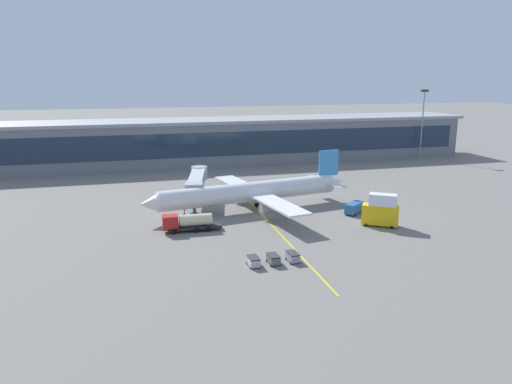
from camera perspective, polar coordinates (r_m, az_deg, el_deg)
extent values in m
plane|color=slate|center=(99.48, 0.91, -2.89)|extent=(700.00, 700.00, 0.00)
cube|color=yellow|center=(101.32, 0.61, -2.58)|extent=(1.69, 79.99, 0.01)
cube|color=slate|center=(159.23, -10.91, 5.57)|extent=(205.09, 19.82, 13.29)
cube|color=#1E2D42|center=(149.29, -10.62, 5.32)|extent=(198.94, 0.16, 7.44)
cube|color=#99999E|center=(158.41, -11.03, 8.13)|extent=(209.19, 20.22, 1.00)
cylinder|color=white|center=(102.75, -0.72, -0.06)|extent=(40.48, 11.04, 3.90)
cylinder|color=silver|center=(102.67, -0.72, 0.13)|extent=(39.65, 10.74, 3.75)
cone|color=white|center=(96.05, -12.51, -1.37)|extent=(4.50, 4.34, 3.71)
cone|color=white|center=(113.26, 9.34, 1.25)|extent=(5.20, 4.10, 3.32)
cube|color=#388CD1|center=(111.24, 8.55, 3.41)|extent=(5.06, 1.26, 5.85)
cube|color=white|center=(108.66, 9.39, 0.83)|extent=(3.08, 6.50, 0.24)
cube|color=white|center=(114.99, 7.19, 1.61)|extent=(3.08, 6.50, 0.24)
cube|color=white|center=(94.41, 2.75, -1.50)|extent=(7.75, 17.56, 0.40)
cube|color=white|center=(112.71, -2.25, 1.00)|extent=(7.75, 17.56, 0.40)
cylinder|color=#939399|center=(96.94, 1.37, -1.92)|extent=(3.34, 2.65, 2.15)
cylinder|color=#939399|center=(109.90, -2.09, -0.06)|extent=(3.34, 2.65, 2.15)
cylinder|color=black|center=(98.68, -8.43, -2.88)|extent=(1.06, 0.57, 1.00)
cylinder|color=slate|center=(98.40, -8.45, -2.31)|extent=(0.20, 0.20, 2.01)
cylinder|color=black|center=(103.10, 0.92, -2.01)|extent=(1.06, 0.57, 1.00)
cylinder|color=slate|center=(102.84, 0.92, -1.47)|extent=(0.20, 0.20, 2.01)
cylinder|color=black|center=(106.15, 0.08, -1.55)|extent=(1.06, 0.57, 1.00)
cylinder|color=slate|center=(105.89, 0.08, -1.02)|extent=(0.20, 0.20, 2.01)
cube|color=#B2B7BC|center=(108.93, -6.99, 1.32)|extent=(6.75, 18.33, 2.80)
cube|color=#2D84C6|center=(108.92, -6.97, 1.33)|extent=(6.26, 15.52, 1.54)
cube|color=#9EA3A8|center=(100.12, -7.34, 0.22)|extent=(4.19, 3.89, 2.94)
cylinder|color=#4C4C51|center=(100.94, -7.28, -1.62)|extent=(0.70, 0.70, 3.86)
cube|color=#262628|center=(101.42, -7.25, -2.59)|extent=(2.14, 2.14, 0.30)
cylinder|color=gray|center=(117.77, -6.70, 2.26)|extent=(3.90, 3.90, 3.08)
cylinder|color=gray|center=(118.46, -6.66, 0.68)|extent=(1.80, 1.80, 3.86)
cube|color=#232326|center=(91.01, -7.27, -4.10)|extent=(10.06, 2.75, 0.50)
cube|color=#B21E19|center=(90.30, -10.07, -3.51)|extent=(2.86, 2.57, 2.50)
cube|color=black|center=(90.09, -10.89, -3.26)|extent=(0.22, 2.30, 1.12)
cylinder|color=beige|center=(90.64, -7.12, -3.27)|extent=(6.05, 2.35, 2.20)
cylinder|color=black|center=(89.65, -9.62, -4.63)|extent=(1.01, 0.38, 1.00)
cylinder|color=black|center=(91.90, -9.74, -4.17)|extent=(1.01, 0.38, 1.00)
cylinder|color=black|center=(89.99, -6.99, -4.46)|extent=(1.01, 0.38, 1.00)
cylinder|color=black|center=(92.24, -7.17, -4.01)|extent=(1.01, 0.38, 1.00)
cylinder|color=black|center=(90.24, -5.66, -4.37)|extent=(1.01, 0.38, 1.00)
cylinder|color=black|center=(92.48, -5.87, -3.93)|extent=(1.01, 0.38, 1.00)
cube|color=yellow|center=(95.79, 14.42, -2.62)|extent=(7.02, 5.90, 3.80)
cube|color=silver|center=(94.99, 14.73, -0.89)|extent=(5.55, 4.84, 2.20)
cylinder|color=black|center=(95.45, 12.87, -3.78)|extent=(0.64, 0.54, 0.60)
cylinder|color=black|center=(97.59, 13.03, -3.40)|extent=(0.64, 0.54, 0.60)
cylinder|color=black|center=(95.11, 15.72, -4.01)|extent=(0.64, 0.54, 0.60)
cylinder|color=black|center=(97.26, 15.82, -3.63)|extent=(0.64, 0.54, 0.60)
cube|color=#285B9E|center=(103.21, 11.50, -1.81)|extent=(5.23, 4.74, 2.00)
cube|color=black|center=(102.02, 11.21, -1.77)|extent=(2.54, 2.57, 0.60)
cylinder|color=black|center=(101.57, 11.53, -2.65)|extent=(0.63, 0.57, 0.60)
cylinder|color=black|center=(102.34, 10.57, -2.48)|extent=(0.63, 0.57, 0.60)
cylinder|color=black|center=(104.64, 12.35, -2.21)|extent=(0.63, 0.57, 0.60)
cylinder|color=black|center=(105.39, 11.42, -2.05)|extent=(0.63, 0.57, 0.60)
cube|color=#B2B7BC|center=(74.09, -0.31, -8.20)|extent=(1.59, 2.65, 1.10)
cube|color=#333338|center=(73.83, -0.31, -7.70)|extent=(1.62, 2.70, 0.10)
cylinder|color=black|center=(75.03, -1.09, -8.37)|extent=(0.13, 0.36, 0.36)
cylinder|color=black|center=(75.42, 0.02, -8.25)|extent=(0.13, 0.36, 0.36)
cylinder|color=black|center=(73.18, -0.64, -8.96)|extent=(0.13, 0.36, 0.36)
cylinder|color=black|center=(73.58, 0.50, -8.83)|extent=(0.13, 0.36, 0.36)
cube|color=#595B60|center=(75.01, 2.06, -7.93)|extent=(1.59, 2.65, 1.10)
cube|color=#333338|center=(74.75, 2.06, -7.43)|extent=(1.62, 2.70, 0.10)
cylinder|color=black|center=(75.90, 1.25, -8.11)|extent=(0.13, 0.36, 0.36)
cylinder|color=black|center=(76.36, 2.33, -7.98)|extent=(0.13, 0.36, 0.36)
cylinder|color=black|center=(74.07, 1.76, -8.67)|extent=(0.13, 0.36, 0.36)
cylinder|color=black|center=(74.54, 2.87, -8.54)|extent=(0.13, 0.36, 0.36)
cube|color=gray|center=(76.05, 4.36, -7.65)|extent=(1.59, 2.65, 1.10)
cube|color=#333338|center=(75.80, 4.37, -7.16)|extent=(1.62, 2.70, 0.10)
cylinder|color=black|center=(76.90, 3.54, -7.83)|extent=(0.13, 0.36, 0.36)
cylinder|color=black|center=(77.41, 4.59, -7.70)|extent=(0.13, 0.36, 0.36)
cylinder|color=black|center=(75.10, 4.10, -8.38)|extent=(0.13, 0.36, 0.36)
cylinder|color=black|center=(75.62, 5.17, -8.25)|extent=(0.13, 0.36, 0.36)
cylinder|color=gray|center=(176.22, 18.98, 7.39)|extent=(0.44, 0.44, 22.75)
cube|color=#333338|center=(175.48, 19.28, 11.21)|extent=(2.80, 0.50, 0.80)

